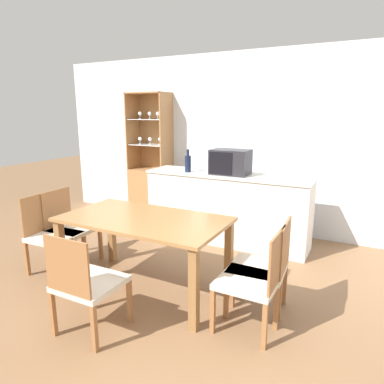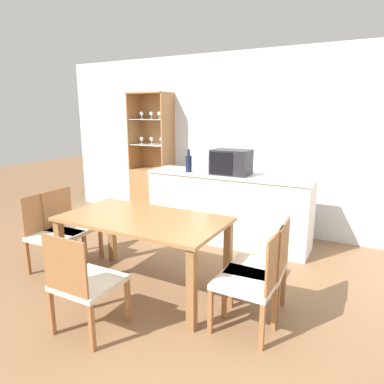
{
  "view_description": "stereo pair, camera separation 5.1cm",
  "coord_description": "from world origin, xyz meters",
  "views": [
    {
      "loc": [
        1.49,
        -2.17,
        1.71
      ],
      "look_at": [
        -0.25,
        1.16,
        0.84
      ],
      "focal_mm": 32.0,
      "sensor_mm": 36.0,
      "label": 1
    },
    {
      "loc": [
        1.53,
        -2.15,
        1.71
      ],
      "look_at": [
        -0.25,
        1.16,
        0.84
      ],
      "focal_mm": 32.0,
      "sensor_mm": 36.0,
      "label": 2
    }
  ],
  "objects": [
    {
      "name": "display_cabinet",
      "position": [
        -1.66,
        2.42,
        0.58
      ],
      "size": [
        0.66,
        0.39,
        2.01
      ],
      "color": "#A37042",
      "rests_on": "ground_plane"
    },
    {
      "name": "kitchen_counter",
      "position": [
        -0.14,
        1.94,
        0.47
      ],
      "size": [
        2.2,
        0.54,
        0.93
      ],
      "color": "silver",
      "rests_on": "ground_plane"
    },
    {
      "name": "wall_back",
      "position": [
        0.0,
        2.63,
        1.27
      ],
      "size": [
        6.8,
        0.06,
        2.55
      ],
      "color": "silver",
      "rests_on": "ground_plane"
    },
    {
      "name": "microwave",
      "position": [
        -0.09,
        1.93,
        1.09
      ],
      "size": [
        0.48,
        0.34,
        0.32
      ],
      "color": "#232328",
      "rests_on": "kitchen_counter"
    },
    {
      "name": "ground_plane",
      "position": [
        0.0,
        0.0,
        0.0
      ],
      "size": [
        18.0,
        18.0,
        0.0
      ],
      "primitive_type": "plane",
      "color": "brown"
    },
    {
      "name": "dining_chair_side_left_near",
      "position": [
        -1.5,
        0.24,
        0.42
      ],
      "size": [
        0.48,
        0.48,
        0.85
      ],
      "rotation": [
        0.0,
        0.0,
        -1.51
      ],
      "color": "beige",
      "rests_on": "ground_plane"
    },
    {
      "name": "dining_table",
      "position": [
        -0.36,
        0.37,
        0.63
      ],
      "size": [
        1.58,
        0.86,
        0.74
      ],
      "color": "olive",
      "rests_on": "ground_plane"
    },
    {
      "name": "wine_bottle",
      "position": [
        -0.66,
        1.83,
        1.05
      ],
      "size": [
        0.08,
        0.08,
        0.3
      ],
      "color": "#141E38",
      "rests_on": "kitchen_counter"
    },
    {
      "name": "dining_chair_side_right_far",
      "position": [
        0.78,
        0.5,
        0.42
      ],
      "size": [
        0.49,
        0.49,
        0.85
      ],
      "rotation": [
        0.0,
        0.0,
        1.63
      ],
      "color": "beige",
      "rests_on": "ground_plane"
    },
    {
      "name": "dining_chair_head_near",
      "position": [
        -0.36,
        -0.41,
        0.42
      ],
      "size": [
        0.46,
        0.46,
        0.85
      ],
      "rotation": [
        0.0,
        0.0,
        0.01
      ],
      "color": "beige",
      "rests_on": "ground_plane"
    },
    {
      "name": "dining_chair_side_right_near",
      "position": [
        0.78,
        0.24,
        0.42
      ],
      "size": [
        0.46,
        0.46,
        0.85
      ],
      "rotation": [
        0.0,
        0.0,
        1.56
      ],
      "color": "beige",
      "rests_on": "ground_plane"
    },
    {
      "name": "dining_chair_side_left_far",
      "position": [
        -1.5,
        0.5,
        0.42
      ],
      "size": [
        0.48,
        0.48,
        0.85
      ],
      "rotation": [
        0.0,
        0.0,
        -1.51
      ],
      "color": "beige",
      "rests_on": "ground_plane"
    }
  ]
}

